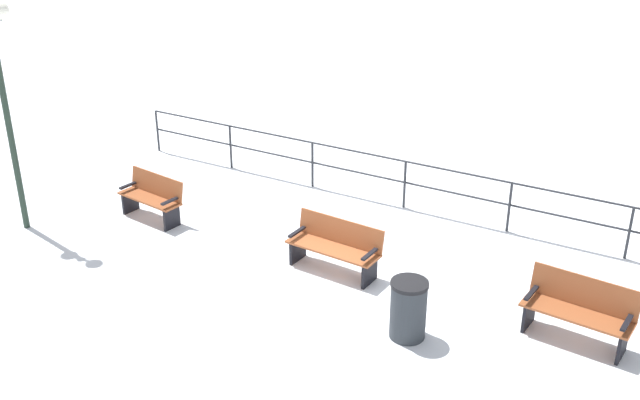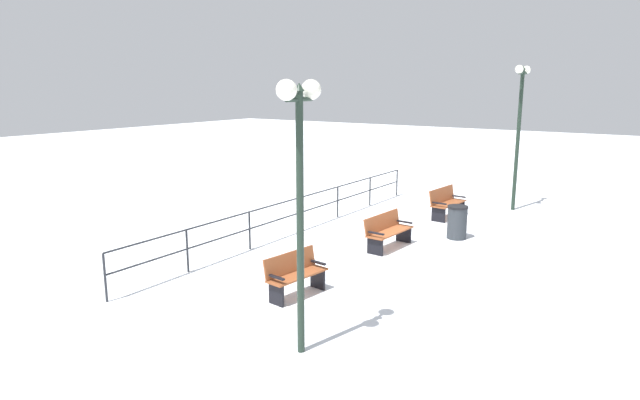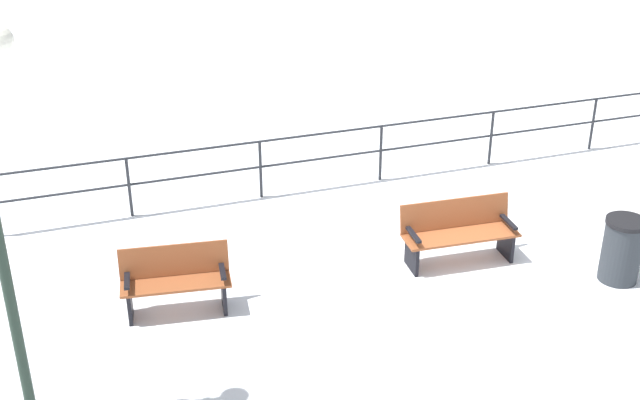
{
  "view_description": "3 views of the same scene",
  "coord_description": "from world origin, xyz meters",
  "px_view_note": "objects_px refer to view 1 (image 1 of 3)",
  "views": [
    {
      "loc": [
        9.87,
        5.42,
        6.56
      ],
      "look_at": [
        -1.06,
        -0.84,
        0.73
      ],
      "focal_mm": 42.8,
      "sensor_mm": 36.0,
      "label": 1
    },
    {
      "loc": [
        6.19,
        -12.41,
        4.19
      ],
      "look_at": [
        -2.12,
        -0.14,
        1.06
      ],
      "focal_mm": 30.84,
      "sensor_mm": 36.0,
      "label": 2
    },
    {
      "loc": [
        9.11,
        -5.18,
        6.13
      ],
      "look_at": [
        -1.39,
        -1.63,
        0.61
      ],
      "focal_mm": 46.94,
      "sensor_mm": 36.0,
      "label": 3
    }
  ],
  "objects_px": {
    "trash_bin": "(408,309)",
    "bench_nearest": "(152,197)",
    "bench_third": "(579,310)",
    "bench_second": "(335,246)"
  },
  "relations": [
    {
      "from": "trash_bin",
      "to": "bench_nearest",
      "type": "bearing_deg",
      "value": -101.38
    },
    {
      "from": "bench_nearest",
      "to": "trash_bin",
      "type": "relative_size",
      "value": 1.57
    },
    {
      "from": "bench_third",
      "to": "trash_bin",
      "type": "bearing_deg",
      "value": -56.79
    },
    {
      "from": "bench_second",
      "to": "trash_bin",
      "type": "height_order",
      "value": "trash_bin"
    },
    {
      "from": "bench_nearest",
      "to": "bench_second",
      "type": "bearing_deg",
      "value": 97.72
    },
    {
      "from": "trash_bin",
      "to": "bench_second",
      "type": "bearing_deg",
      "value": -122.5
    },
    {
      "from": "bench_nearest",
      "to": "bench_third",
      "type": "bearing_deg",
      "value": 97.53
    },
    {
      "from": "bench_nearest",
      "to": "bench_second",
      "type": "distance_m",
      "value": 4.02
    },
    {
      "from": "bench_second",
      "to": "bench_third",
      "type": "distance_m",
      "value": 4.03
    },
    {
      "from": "bench_third",
      "to": "bench_nearest",
      "type": "bearing_deg",
      "value": -85.17
    }
  ]
}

